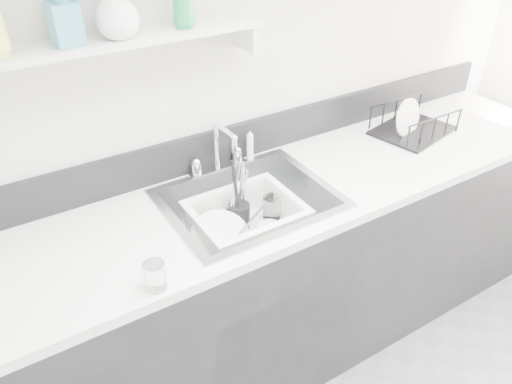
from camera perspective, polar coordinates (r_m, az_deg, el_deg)
room_shell at (r=1.02m, az=23.73°, el=13.32°), size 3.50×3.00×2.60m
counter_run at (r=2.19m, az=-0.70°, el=-10.79°), size 3.20×0.62×0.92m
backsplash at (r=2.08m, az=-5.09°, el=4.95°), size 3.20×0.02×0.16m
sink at (r=1.95m, az=-0.78°, el=-2.99°), size 0.64×0.52×0.20m
faucet at (r=2.05m, az=-4.37°, el=3.88°), size 0.26×0.18×0.23m
side_sprayer at (r=2.12m, az=-0.68°, el=5.35°), size 0.03×0.03×0.14m
wall_shelf at (r=1.71m, az=-15.72°, el=16.06°), size 1.00×0.16×0.12m
wash_tub at (r=1.92m, az=-1.12°, el=-3.58°), size 0.41×0.33×0.16m
plate_stack at (r=1.90m, az=-3.87°, el=-5.50°), size 0.27×0.26×0.11m
utensil_cup at (r=1.98m, az=-1.94°, el=-2.51°), size 0.08×0.08×0.28m
ladle at (r=1.95m, az=-1.92°, el=-3.68°), size 0.28×0.30×0.09m
tumbler_in_tub at (r=2.03m, az=1.81°, el=-1.83°), size 0.09×0.09×0.10m
tumbler_counter at (r=1.53m, az=-11.49°, el=-9.38°), size 0.08×0.08×0.09m
dish_rack at (r=2.48m, az=17.64°, el=7.92°), size 0.42×0.35×0.13m
bowl_small at (r=1.97m, az=1.50°, el=-4.32°), size 0.12×0.12×0.03m
soap_bottle_b at (r=1.64m, az=-21.22°, el=18.50°), size 0.09×0.09×0.19m
soap_bottle_c at (r=1.67m, az=-15.69°, el=19.40°), size 0.16×0.16×0.17m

